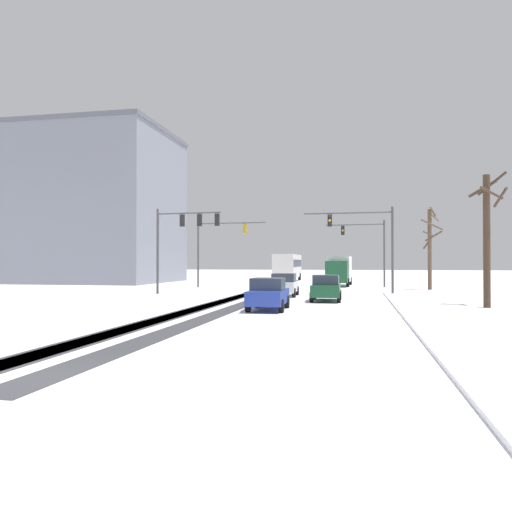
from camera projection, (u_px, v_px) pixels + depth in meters
ground_plane at (46, 380)px, 10.38m from camera, size 300.00×300.00×0.00m
wheel_track_left_lane at (198, 309)px, 25.98m from camera, size 1.12×34.21×0.01m
wheel_track_right_lane at (194, 309)px, 26.02m from camera, size 1.09×34.21×0.01m
wheel_track_center at (197, 309)px, 25.99m from camera, size 0.80×34.21×0.01m
wheel_track_oncoming at (229, 310)px, 25.65m from camera, size 1.08×34.21×0.01m
sidewalk_kerb_right at (449, 316)px, 22.09m from camera, size 4.00×34.21×0.12m
traffic_signal_far_right at (368, 242)px, 49.40m from camera, size 5.76×0.57×6.50m
traffic_signal_far_left at (217, 241)px, 48.07m from camera, size 6.73×0.53×6.50m
traffic_signal_near_left at (182, 231)px, 38.21m from camera, size 5.17×0.60×6.50m
traffic_signal_near_right at (367, 235)px, 37.60m from camera, size 6.63×0.38×6.50m
car_white_lead at (284, 285)px, 35.86m from camera, size 1.92×4.15×1.62m
car_dark_green_second at (326, 288)px, 31.40m from camera, size 1.89×4.13×1.62m
car_blue_third at (268, 294)px, 25.47m from camera, size 1.94×4.15×1.62m
bus_oncoming at (288, 266)px, 64.37m from camera, size 2.85×11.05×3.38m
box_truck_delivery at (339, 270)px, 51.75m from camera, size 2.51×7.48×3.02m
bare_tree_sidewalk_mid at (487, 234)px, 26.90m from camera, size 1.90×1.87×7.27m
bare_tree_sidewalk_far at (430, 246)px, 44.47m from camera, size 2.01×2.21×7.24m
office_building_far_left_block at (75, 208)px, 61.83m from camera, size 23.51×15.88×18.17m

